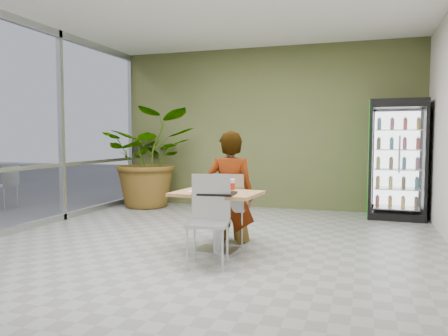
% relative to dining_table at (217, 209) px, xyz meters
% --- Properties ---
extents(ground, '(7.00, 7.00, 0.00)m').
position_rel_dining_table_xyz_m(ground, '(-0.20, 0.06, -0.54)').
color(ground, gray).
rests_on(ground, ground).
extents(room_envelope, '(6.00, 7.00, 3.20)m').
position_rel_dining_table_xyz_m(room_envelope, '(-0.20, 0.06, 1.06)').
color(room_envelope, beige).
rests_on(room_envelope, ground).
extents(storefront_frame, '(0.10, 7.00, 3.20)m').
position_rel_dining_table_xyz_m(storefront_frame, '(-3.20, 0.06, 1.06)').
color(storefront_frame, '#A9ACAE').
rests_on(storefront_frame, ground).
extents(dining_table, '(1.08, 0.80, 0.75)m').
position_rel_dining_table_xyz_m(dining_table, '(0.00, 0.00, 0.00)').
color(dining_table, '#AF744B').
rests_on(dining_table, ground).
extents(chair_far, '(0.45, 0.45, 0.93)m').
position_rel_dining_table_xyz_m(chair_far, '(0.01, 0.53, 0.01)').
color(chair_far, '#A9ACAE').
rests_on(chair_far, ground).
extents(chair_near, '(0.51, 0.51, 1.00)m').
position_rel_dining_table_xyz_m(chair_near, '(0.08, -0.49, 0.05)').
color(chair_near, '#A9ACAE').
rests_on(chair_near, ground).
extents(seated_woman, '(0.70, 0.49, 1.80)m').
position_rel_dining_table_xyz_m(seated_woman, '(-0.00, 0.58, 0.07)').
color(seated_woman, black).
rests_on(seated_woman, ground).
extents(pizza_plate, '(0.31, 0.25, 0.03)m').
position_rel_dining_table_xyz_m(pizza_plate, '(-0.06, 0.01, 0.23)').
color(pizza_plate, silver).
rests_on(pizza_plate, dining_table).
extents(soda_cup, '(0.09, 0.09, 0.16)m').
position_rel_dining_table_xyz_m(soda_cup, '(0.17, 0.04, 0.29)').
color(soda_cup, silver).
rests_on(soda_cup, dining_table).
extents(napkin_stack, '(0.19, 0.19, 0.02)m').
position_rel_dining_table_xyz_m(napkin_stack, '(-0.23, -0.16, 0.22)').
color(napkin_stack, silver).
rests_on(napkin_stack, dining_table).
extents(cafeteria_tray, '(0.49, 0.37, 0.03)m').
position_rel_dining_table_xyz_m(cafeteria_tray, '(0.06, -0.25, 0.23)').
color(cafeteria_tray, black).
rests_on(cafeteria_tray, dining_table).
extents(beverage_fridge, '(0.97, 0.76, 2.06)m').
position_rel_dining_table_xyz_m(beverage_fridge, '(2.27, 3.12, 0.50)').
color(beverage_fridge, black).
rests_on(beverage_fridge, ground).
extents(potted_plant, '(2.28, 2.16, 2.00)m').
position_rel_dining_table_xyz_m(potted_plant, '(-2.44, 2.98, 0.46)').
color(potted_plant, '#296528').
rests_on(potted_plant, ground).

